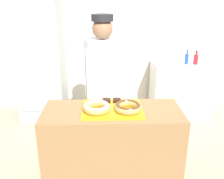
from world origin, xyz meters
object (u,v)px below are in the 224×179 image
Objects in this scene: beverage_fridge at (41,62)px; bottle_red at (196,59)px; chest_freezer at (180,89)px; brownie_back_left at (107,101)px; serving_tray at (112,109)px; donut_chocolate_glaze at (128,107)px; bottle_blue at (187,59)px; donut_light_glaze at (97,107)px; brownie_back_right at (117,100)px; baker_person at (103,87)px.

beverage_fridge reaches higher than bottle_red.
beverage_fridge is 2.37m from chest_freezer.
brownie_back_left is at bearing -133.16° from bottle_red.
beverage_fridge reaches higher than serving_tray.
bottle_red reaches higher than chest_freezer.
bottle_red is at bearing -0.69° from beverage_fridge.
bottle_red is at bearing 54.49° from donut_chocolate_glaze.
bottle_blue reaches higher than donut_chocolate_glaze.
beverage_fridge reaches higher than bottle_blue.
bottle_blue is at bearing -0.62° from beverage_fridge.
donut_light_glaze is 3.37× the size of brownie_back_right.
chest_freezer is at bearing 51.50° from brownie_back_left.
brownie_back_left is at bearing 180.00° from brownie_back_right.
serving_tray is 0.31× the size of beverage_fridge.
baker_person is 7.40× the size of bottle_blue.
bottle_red is at bearing -1.80° from bottle_blue.
brownie_back_left is 1.00× the size of brownie_back_right.
brownie_back_right is 2.07m from bottle_red.
bottle_blue is (1.11, 1.78, 0.03)m from donut_chocolate_glaze.
brownie_back_right is at bearing -54.18° from beverage_fridge.
brownie_back_right is (0.05, 0.15, 0.03)m from serving_tray.
chest_freezer is (1.22, 1.75, -0.45)m from serving_tray.
donut_chocolate_glaze is 2.19m from beverage_fridge.
donut_light_glaze reaches higher than brownie_back_left.
baker_person is at bearing 107.58° from brownie_back_right.
bottle_blue is (1.21, 1.57, 0.05)m from brownie_back_right.
beverage_fridge reaches higher than brownie_back_right.
donut_light_glaze is 3.37× the size of brownie_back_left.
beverage_fridge is (-1.10, 1.74, 0.04)m from serving_tray.
brownie_back_left is 1.90m from beverage_fridge.
donut_chocolate_glaze is 2.18m from bottle_red.
baker_person reaches higher than brownie_back_left.
bottle_red is (1.56, 1.77, 0.03)m from donut_light_glaze.
donut_light_glaze is 0.66m from baker_person.
beverage_fridge is (-1.01, 1.14, 0.03)m from baker_person.
donut_chocolate_glaze is 1.19× the size of bottle_red.
baker_person reaches higher than bottle_blue.
bottle_red is at bearing 48.98° from brownie_back_right.
chest_freezer is 4.38× the size of bottle_red.
baker_person is at bearing -138.75° from chest_freezer.
chest_freezer is 0.54m from bottle_blue.
serving_tray is 0.16m from brownie_back_left.
donut_chocolate_glaze is at bearing -55.39° from beverage_fridge.
bottle_blue is at bearing 53.70° from serving_tray.
bottle_blue reaches higher than bottle_red.
chest_freezer is (2.31, 0.01, -0.49)m from beverage_fridge.
baker_person is 1.80m from chest_freezer.
brownie_back_left is at bearing -56.77° from beverage_fridge.
beverage_fridge reaches higher than donut_chocolate_glaze.
donut_light_glaze is 2.36m from bottle_red.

